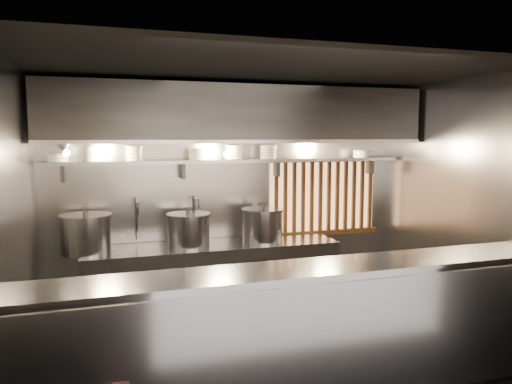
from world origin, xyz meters
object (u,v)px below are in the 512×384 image
heat_lamp (64,147)px  pendant_bulb (227,155)px  stock_pot_left (86,234)px  stock_pot_mid (189,230)px  stock_pot_right (263,225)px

heat_lamp → pendant_bulb: heat_lamp is taller
heat_lamp → stock_pot_left: (0.18, 0.29, -0.95)m
pendant_bulb → heat_lamp: bearing=-169.0°
stock_pot_mid → heat_lamp: bearing=-168.5°
pendant_bulb → stock_pot_mid: 1.00m
heat_lamp → stock_pot_right: (2.21, 0.26, -0.96)m
stock_pot_mid → stock_pot_right: stock_pot_right is taller
pendant_bulb → stock_pot_left: pendant_bulb is taller
pendant_bulb → stock_pot_right: size_ratio=0.27×
heat_lamp → stock_pot_mid: (1.31, 0.27, -0.97)m
heat_lamp → pendant_bulb: bearing=11.0°
heat_lamp → stock_pot_right: 2.43m
pendant_bulb → stock_pot_mid: (-0.49, -0.08, -0.87)m
heat_lamp → stock_pot_mid: 1.65m
heat_lamp → pendant_bulb: size_ratio=1.87×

